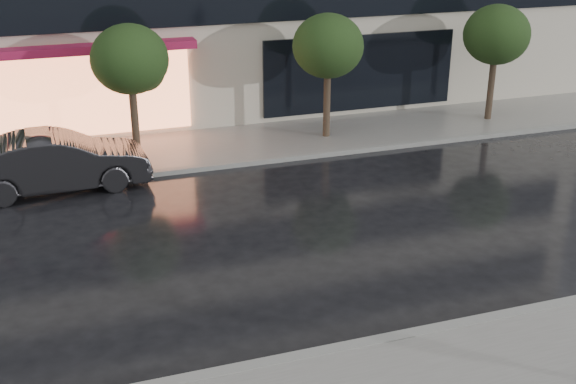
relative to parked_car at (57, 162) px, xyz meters
name	(u,v)px	position (x,y,z in m)	size (l,w,h in m)	color
ground	(373,313)	(5.28, -8.30, -0.78)	(120.00, 120.00, 0.00)	black
sidewalk_far	(234,145)	(5.28, 1.95, -0.72)	(60.00, 3.50, 0.12)	slate
curb_near	(398,338)	(5.28, -9.30, -0.71)	(60.00, 0.25, 0.14)	gray
curb_far	(249,163)	(5.28, 0.20, -0.71)	(60.00, 0.25, 0.14)	gray
tree_mid_west	(132,61)	(2.34, 1.73, 2.15)	(2.20, 2.20, 3.99)	#33261C
tree_mid_east	(329,48)	(8.34, 1.73, 2.15)	(2.20, 2.20, 3.99)	#33261C
tree_far_east	(497,37)	(14.34, 1.73, 2.15)	(2.20, 2.20, 3.99)	#33261C
parked_car	(57,162)	(0.00, 0.00, 0.00)	(1.64, 4.71, 1.55)	black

